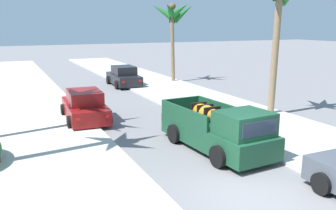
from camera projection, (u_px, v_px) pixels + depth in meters
ground_plane at (257, 196)px, 10.04m from camera, size 160.00×160.00×0.00m
sidewalk_left at (32, 116)px, 18.63m from camera, size 5.11×60.00×0.12m
sidewalk_right at (196, 100)px, 22.64m from camera, size 5.11×60.00×0.12m
curb_left at (55, 114)px, 19.11m from camera, size 0.16×60.00×0.10m
curb_right at (180, 101)px, 22.16m from camera, size 0.16×60.00×0.10m
pickup_truck at (218, 130)px, 13.52m from camera, size 2.47×5.33×1.80m
car_left_near at (85, 107)px, 17.75m from camera, size 2.19×4.33×1.54m
car_left_mid at (124, 77)px, 27.95m from camera, size 2.15×4.31×1.54m
palm_tree_right_mid at (174, 16)px, 29.00m from camera, size 3.52×3.80×6.43m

